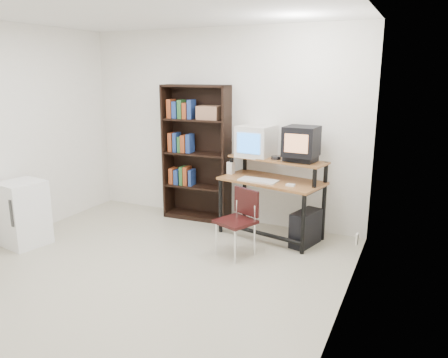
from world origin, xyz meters
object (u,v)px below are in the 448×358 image
at_px(computer_desk, 272,182).
at_px(school_chair, 240,216).
at_px(crt_tv, 301,141).
at_px(mini_fridge, 23,213).
at_px(bookshelf, 197,152).
at_px(pc_tower, 306,228).
at_px(crt_monitor, 256,141).

height_order(computer_desk, school_chair, computer_desk).
xyz_separation_m(crt_tv, school_chair, (-0.48, -0.74, -0.77)).
distance_m(computer_desk, mini_fridge, 3.02).
height_order(crt_tv, bookshelf, bookshelf).
bearing_deg(computer_desk, pc_tower, -3.28).
xyz_separation_m(crt_tv, mini_fridge, (-2.93, -1.55, -0.84)).
bearing_deg(mini_fridge, computer_desk, 41.40).
xyz_separation_m(crt_monitor, pc_tower, (0.77, -0.30, -0.96)).
bearing_deg(crt_tv, bookshelf, 175.73).
distance_m(computer_desk, pc_tower, 0.69).
height_order(computer_desk, pc_tower, computer_desk).
height_order(crt_monitor, school_chair, crt_monitor).
bearing_deg(pc_tower, crt_monitor, 173.90).
height_order(pc_tower, mini_fridge, mini_fridge).
bearing_deg(bookshelf, computer_desk, -13.91).
height_order(computer_desk, crt_monitor, crt_monitor).
xyz_separation_m(computer_desk, bookshelf, (-1.18, 0.24, 0.26)).
xyz_separation_m(crt_monitor, bookshelf, (-0.89, 0.06, -0.22)).
relative_size(crt_monitor, school_chair, 0.61).
bearing_deg(crt_monitor, bookshelf, -178.46).
xyz_separation_m(school_chair, bookshelf, (-1.04, 0.95, 0.49)).
distance_m(crt_monitor, mini_fridge, 2.97).
xyz_separation_m(computer_desk, pc_tower, (0.47, -0.13, -0.48)).
height_order(crt_monitor, crt_tv, crt_tv).
bearing_deg(pc_tower, computer_desk, -179.82).
bearing_deg(crt_tv, crt_monitor, 170.41).
bearing_deg(computer_desk, crt_tv, 16.52).
bearing_deg(crt_monitor, computer_desk, -25.17).
bearing_deg(computer_desk, school_chair, -88.95).
xyz_separation_m(bookshelf, mini_fridge, (-1.41, -1.76, -0.56)).
height_order(crt_monitor, bookshelf, bookshelf).
bearing_deg(crt_tv, pc_tower, -45.02).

